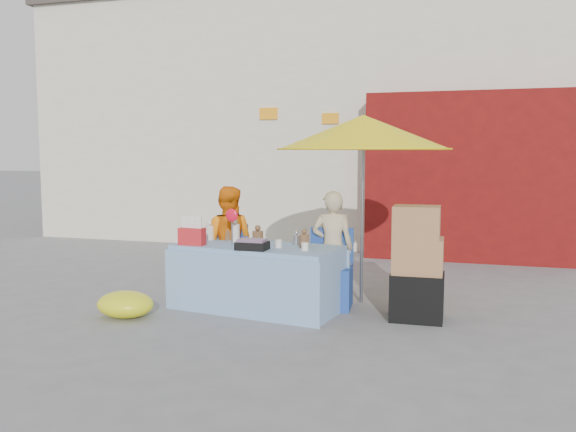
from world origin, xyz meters
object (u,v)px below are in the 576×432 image
(market_table, at_px, (257,276))
(umbrella, at_px, (363,133))
(vendor_orange, at_px, (228,242))
(chair_right, at_px, (329,284))
(vendor_beige, at_px, (332,248))
(box_stack, at_px, (417,268))
(chair_left, at_px, (223,277))

(market_table, bearing_deg, umbrella, 37.97)
(vendor_orange, bearing_deg, chair_right, 167.95)
(vendor_orange, distance_m, vendor_beige, 1.25)
(umbrella, bearing_deg, vendor_beige, -153.43)
(market_table, relative_size, box_stack, 1.65)
(market_table, bearing_deg, chair_right, 30.78)
(vendor_orange, relative_size, box_stack, 1.12)
(market_table, distance_m, vendor_orange, 0.74)
(chair_right, height_order, vendor_orange, vendor_orange)
(market_table, bearing_deg, chair_left, 158.43)
(umbrella, distance_m, box_stack, 1.60)
(vendor_orange, xyz_separation_m, vendor_beige, (1.25, 0.00, -0.01))
(box_stack, bearing_deg, umbrella, 141.56)
(chair_right, xyz_separation_m, box_stack, (0.96, -0.24, 0.28))
(vendor_orange, height_order, umbrella, umbrella)
(chair_right, height_order, vendor_beige, vendor_beige)
(chair_right, bearing_deg, vendor_orange, 167.95)
(chair_left, height_order, umbrella, umbrella)
(vendor_beige, height_order, umbrella, umbrella)
(umbrella, relative_size, box_stack, 1.81)
(chair_right, height_order, box_stack, box_stack)
(vendor_beige, xyz_separation_m, box_stack, (0.95, -0.37, -0.10))
(market_table, relative_size, umbrella, 0.91)
(chair_left, height_order, chair_right, same)
(chair_left, relative_size, chair_right, 1.00)
(vendor_orange, bearing_deg, box_stack, 164.57)
(chair_right, relative_size, box_stack, 0.74)
(market_table, xyz_separation_m, chair_right, (0.73, 0.30, -0.10))
(vendor_orange, distance_m, box_stack, 2.24)
(chair_right, bearing_deg, chair_left, 174.09)
(vendor_beige, bearing_deg, market_table, 24.77)
(chair_left, bearing_deg, market_table, -35.93)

